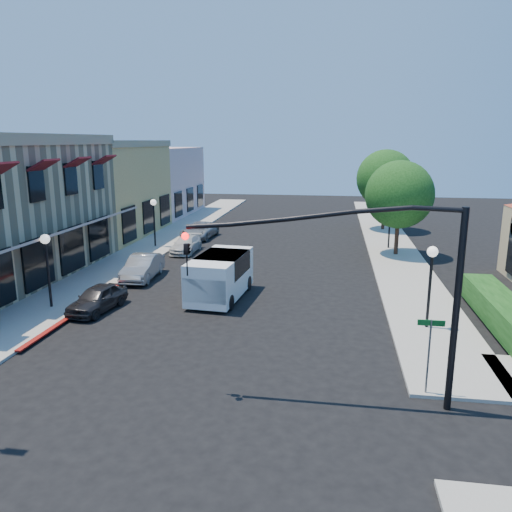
# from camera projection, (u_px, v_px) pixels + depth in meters

# --- Properties ---
(ground) EXTENTS (120.00, 120.00, 0.00)m
(ground) POSITION_uv_depth(u_px,v_px,m) (171.00, 413.00, 14.51)
(ground) COLOR black
(ground) RESTS_ON ground
(sidewalk_left) EXTENTS (3.50, 50.00, 0.12)m
(sidewalk_left) POSITION_uv_depth(u_px,v_px,m) (173.00, 234.00, 41.80)
(sidewalk_left) COLOR #9C998E
(sidewalk_left) RESTS_ON ground
(sidewalk_right) EXTENTS (3.50, 50.00, 0.12)m
(sidewalk_right) POSITION_uv_depth(u_px,v_px,m) (388.00, 241.00, 39.16)
(sidewalk_right) COLOR #9C998E
(sidewalk_right) RESTS_ON ground
(curb_red_strip) EXTENTS (0.25, 10.00, 0.06)m
(curb_red_strip) POSITION_uv_depth(u_px,v_px,m) (84.00, 311.00, 23.26)
(curb_red_strip) COLOR maroon
(curb_red_strip) RESTS_ON ground
(yellow_stucco_building) EXTENTS (10.00, 12.00, 7.60)m
(yellow_stucco_building) POSITION_uv_depth(u_px,v_px,m) (89.00, 189.00, 41.02)
(yellow_stucco_building) COLOR tan
(yellow_stucco_building) RESTS_ON ground
(pink_stucco_building) EXTENTS (10.00, 12.00, 7.00)m
(pink_stucco_building) POSITION_uv_depth(u_px,v_px,m) (143.00, 182.00, 52.63)
(pink_stucco_building) COLOR #D3A59F
(pink_stucco_building) RESTS_ON ground
(hedge) EXTENTS (1.40, 8.00, 1.10)m
(hedge) POSITION_uv_depth(u_px,v_px,m) (499.00, 325.00, 21.41)
(hedge) COLOR #133D11
(hedge) RESTS_ON ground
(street_tree_a) EXTENTS (4.56, 4.56, 6.48)m
(street_tree_a) POSITION_uv_depth(u_px,v_px,m) (399.00, 195.00, 33.40)
(street_tree_a) COLOR black
(street_tree_a) RESTS_ON ground
(street_tree_b) EXTENTS (4.94, 4.94, 7.02)m
(street_tree_b) POSITION_uv_depth(u_px,v_px,m) (386.00, 178.00, 42.95)
(street_tree_b) COLOR black
(street_tree_b) RESTS_ON ground
(signal_mast_arm) EXTENTS (8.01, 0.39, 6.00)m
(signal_mast_arm) POSITION_uv_depth(u_px,v_px,m) (380.00, 272.00, 14.14)
(signal_mast_arm) COLOR black
(signal_mast_arm) RESTS_ON ground
(street_name_sign) EXTENTS (0.80, 0.06, 2.50)m
(street_name_sign) POSITION_uv_depth(u_px,v_px,m) (429.00, 345.00, 15.11)
(street_name_sign) COLOR #595B5E
(street_name_sign) RESTS_ON ground
(lamppost_left_near) EXTENTS (0.44, 0.44, 3.57)m
(lamppost_left_near) POSITION_uv_depth(u_px,v_px,m) (46.00, 252.00, 22.88)
(lamppost_left_near) COLOR black
(lamppost_left_near) RESTS_ON ground
(lamppost_left_far) EXTENTS (0.44, 0.44, 3.57)m
(lamppost_left_far) POSITION_uv_depth(u_px,v_px,m) (154.00, 211.00, 36.35)
(lamppost_left_far) COLOR black
(lamppost_left_far) RESTS_ON ground
(lamppost_right_near) EXTENTS (0.44, 0.44, 3.57)m
(lamppost_right_near) POSITION_uv_depth(u_px,v_px,m) (431.00, 266.00, 20.31)
(lamppost_right_near) COLOR black
(lamppost_right_near) RESTS_ON ground
(lamppost_right_far) EXTENTS (0.44, 0.44, 3.57)m
(lamppost_right_far) POSITION_uv_depth(u_px,v_px,m) (390.00, 212.00, 35.70)
(lamppost_right_far) COLOR black
(lamppost_right_far) RESTS_ON ground
(white_van) EXTENTS (2.54, 5.10, 2.19)m
(white_van) POSITION_uv_depth(u_px,v_px,m) (220.00, 274.00, 24.80)
(white_van) COLOR white
(white_van) RESTS_ON ground
(parked_car_a) EXTENTS (1.86, 3.69, 1.21)m
(parked_car_a) POSITION_uv_depth(u_px,v_px,m) (97.00, 298.00, 23.08)
(parked_car_a) COLOR black
(parked_car_a) RESTS_ON ground
(parked_car_b) EXTENTS (1.67, 4.21, 1.36)m
(parked_car_b) POSITION_uv_depth(u_px,v_px,m) (143.00, 267.00, 28.46)
(parked_car_b) COLOR gray
(parked_car_b) RESTS_ON ground
(parked_car_c) EXTENTS (1.57, 3.84, 1.11)m
(parked_car_c) POSITION_uv_depth(u_px,v_px,m) (186.00, 245.00, 35.21)
(parked_car_c) COLOR #BDBCBA
(parked_car_c) RESTS_ON ground
(parked_car_d) EXTENTS (2.41, 4.74, 1.28)m
(parked_car_d) POSITION_uv_depth(u_px,v_px,m) (200.00, 230.00, 40.33)
(parked_car_d) COLOR gray
(parked_car_d) RESTS_ON ground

